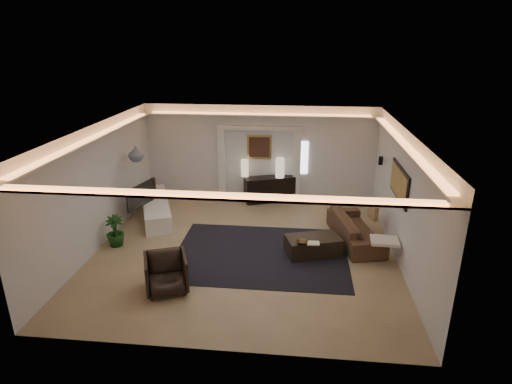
# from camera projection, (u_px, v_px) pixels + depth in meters

# --- Properties ---
(floor) EXTENTS (7.00, 7.00, 0.00)m
(floor) POSITION_uv_depth(u_px,v_px,m) (245.00, 249.00, 10.10)
(floor) COLOR tan
(floor) RESTS_ON ground
(ceiling) EXTENTS (7.00, 7.00, 0.00)m
(ceiling) POSITION_uv_depth(u_px,v_px,m) (244.00, 129.00, 9.11)
(ceiling) COLOR white
(ceiling) RESTS_ON ground
(wall_back) EXTENTS (7.00, 0.00, 7.00)m
(wall_back) POSITION_uv_depth(u_px,v_px,m) (259.00, 153.00, 12.87)
(wall_back) COLOR silver
(wall_back) RESTS_ON ground
(wall_front) EXTENTS (7.00, 0.00, 7.00)m
(wall_front) POSITION_uv_depth(u_px,v_px,m) (214.00, 272.00, 6.34)
(wall_front) COLOR silver
(wall_front) RESTS_ON ground
(wall_left) EXTENTS (0.00, 7.00, 7.00)m
(wall_left) POSITION_uv_depth(u_px,v_px,m) (97.00, 187.00, 9.95)
(wall_left) COLOR silver
(wall_left) RESTS_ON ground
(wall_right) EXTENTS (0.00, 7.00, 7.00)m
(wall_right) POSITION_uv_depth(u_px,v_px,m) (402.00, 198.00, 9.26)
(wall_right) COLOR silver
(wall_right) RESTS_ON ground
(cove_soffit) EXTENTS (7.00, 7.00, 0.04)m
(cove_soffit) POSITION_uv_depth(u_px,v_px,m) (244.00, 142.00, 9.20)
(cove_soffit) COLOR silver
(cove_soffit) RESTS_ON ceiling
(daylight_slit) EXTENTS (0.25, 0.03, 1.00)m
(daylight_slit) POSITION_uv_depth(u_px,v_px,m) (304.00, 158.00, 12.76)
(daylight_slit) COLOR white
(daylight_slit) RESTS_ON wall_back
(area_rug) EXTENTS (4.00, 3.00, 0.01)m
(area_rug) POSITION_uv_depth(u_px,v_px,m) (261.00, 254.00, 9.87)
(area_rug) COLOR black
(area_rug) RESTS_ON ground
(pilaster_left) EXTENTS (0.22, 0.20, 2.20)m
(pilaster_left) POSITION_uv_depth(u_px,v_px,m) (222.00, 164.00, 13.01)
(pilaster_left) COLOR silver
(pilaster_left) RESTS_ON ground
(pilaster_right) EXTENTS (0.22, 0.20, 2.20)m
(pilaster_right) POSITION_uv_depth(u_px,v_px,m) (297.00, 166.00, 12.79)
(pilaster_right) COLOR silver
(pilaster_right) RESTS_ON ground
(alcove_header) EXTENTS (2.52, 0.20, 0.12)m
(alcove_header) POSITION_uv_depth(u_px,v_px,m) (259.00, 128.00, 12.51)
(alcove_header) COLOR silver
(alcove_header) RESTS_ON wall_back
(painting_frame) EXTENTS (0.74, 0.04, 0.74)m
(painting_frame) POSITION_uv_depth(u_px,v_px,m) (259.00, 147.00, 12.78)
(painting_frame) COLOR tan
(painting_frame) RESTS_ON wall_back
(painting_canvas) EXTENTS (0.62, 0.02, 0.62)m
(painting_canvas) POSITION_uv_depth(u_px,v_px,m) (259.00, 147.00, 12.75)
(painting_canvas) COLOR #4C2D1E
(painting_canvas) RESTS_ON wall_back
(art_panel_frame) EXTENTS (0.04, 1.64, 0.74)m
(art_panel_frame) POSITION_uv_depth(u_px,v_px,m) (399.00, 183.00, 9.46)
(art_panel_frame) COLOR black
(art_panel_frame) RESTS_ON wall_right
(art_panel_gold) EXTENTS (0.02, 1.50, 0.62)m
(art_panel_gold) POSITION_uv_depth(u_px,v_px,m) (398.00, 183.00, 9.46)
(art_panel_gold) COLOR tan
(art_panel_gold) RESTS_ON wall_right
(wall_sconce) EXTENTS (0.12, 0.12, 0.22)m
(wall_sconce) POSITION_uv_depth(u_px,v_px,m) (381.00, 161.00, 11.25)
(wall_sconce) COLOR black
(wall_sconce) RESTS_ON wall_right
(wall_niche) EXTENTS (0.10, 0.55, 0.04)m
(wall_niche) POSITION_uv_depth(u_px,v_px,m) (123.00, 163.00, 11.18)
(wall_niche) COLOR silver
(wall_niche) RESTS_ON wall_left
(console) EXTENTS (1.59, 0.98, 0.76)m
(console) POSITION_uv_depth(u_px,v_px,m) (269.00, 189.00, 12.96)
(console) COLOR black
(console) RESTS_ON ground
(lamp_left) EXTENTS (0.24, 0.24, 0.52)m
(lamp_left) POSITION_uv_depth(u_px,v_px,m) (245.00, 166.00, 12.81)
(lamp_left) COLOR beige
(lamp_left) RESTS_ON console
(lamp_right) EXTENTS (0.35, 0.35, 0.60)m
(lamp_right) POSITION_uv_depth(u_px,v_px,m) (280.00, 167.00, 12.70)
(lamp_right) COLOR beige
(lamp_right) RESTS_ON console
(media_ledge) EXTENTS (1.62, 2.76, 0.51)m
(media_ledge) POSITION_uv_depth(u_px,v_px,m) (156.00, 208.00, 11.92)
(media_ledge) COLOR white
(media_ledge) RESTS_ON ground
(tv) EXTENTS (1.07, 0.43, 0.62)m
(tv) POSITION_uv_depth(u_px,v_px,m) (137.00, 196.00, 11.34)
(tv) COLOR black
(tv) RESTS_ON media_ledge
(figurine) EXTENTS (0.17, 0.17, 0.37)m
(figurine) POSITION_uv_depth(u_px,v_px,m) (153.00, 184.00, 12.61)
(figurine) COLOR black
(figurine) RESTS_ON media_ledge
(ginger_jar) EXTENTS (0.51, 0.51, 0.41)m
(ginger_jar) POSITION_uv_depth(u_px,v_px,m) (136.00, 154.00, 11.16)
(ginger_jar) COLOR slate
(ginger_jar) RESTS_ON wall_niche
(plant) EXTENTS (0.56, 0.56, 0.76)m
(plant) POSITION_uv_depth(u_px,v_px,m) (115.00, 231.00, 10.18)
(plant) COLOR #153912
(plant) RESTS_ON ground
(sofa) EXTENTS (2.33, 1.30, 0.64)m
(sofa) POSITION_uv_depth(u_px,v_px,m) (355.00, 229.00, 10.42)
(sofa) COLOR #392A1C
(sofa) RESTS_ON ground
(throw_blanket) EXTENTS (0.62, 0.52, 0.07)m
(throw_blanket) POSITION_uv_depth(u_px,v_px,m) (385.00, 241.00, 9.31)
(throw_blanket) COLOR beige
(throw_blanket) RESTS_ON sofa
(throw_pillow) EXTENTS (0.22, 0.38, 0.37)m
(throw_pillow) POSITION_uv_depth(u_px,v_px,m) (373.00, 212.00, 10.83)
(throw_pillow) COLOR #9F7E4D
(throw_pillow) RESTS_ON sofa
(coffee_table) EXTENTS (1.37, 1.01, 0.46)m
(coffee_table) POSITION_uv_depth(u_px,v_px,m) (313.00, 246.00, 9.81)
(coffee_table) COLOR black
(coffee_table) RESTS_ON ground
(bowl) EXTENTS (0.30, 0.30, 0.06)m
(bowl) POSITION_uv_depth(u_px,v_px,m) (302.00, 243.00, 9.44)
(bowl) COLOR #402E17
(bowl) RESTS_ON coffee_table
(magazine) EXTENTS (0.27, 0.20, 0.03)m
(magazine) POSITION_uv_depth(u_px,v_px,m) (313.00, 244.00, 9.42)
(magazine) COLOR #FFF3CE
(magazine) RESTS_ON coffee_table
(armchair) EXTENTS (1.05, 1.07, 0.76)m
(armchair) POSITION_uv_depth(u_px,v_px,m) (166.00, 273.00, 8.36)
(armchair) COLOR black
(armchair) RESTS_ON ground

